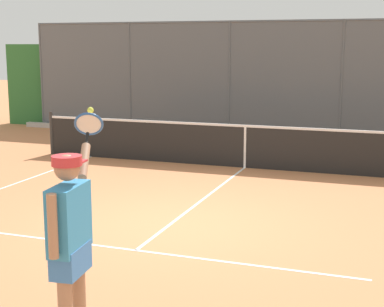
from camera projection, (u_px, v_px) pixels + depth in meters
name	position (u px, v px, depth m)	size (l,w,h in m)	color
ground_plane	(171.00, 224.00, 9.03)	(60.00, 60.00, 0.00)	#C67A4C
court_line_markings	(128.00, 256.00, 7.65)	(7.79, 10.40, 0.01)	white
fence_backdrop	(287.00, 91.00, 17.41)	(19.06, 1.37, 3.38)	#565B60
tennis_net	(245.00, 146.00, 13.06)	(10.01, 0.09, 1.07)	#2D2D2D
tennis_player	(70.00, 235.00, 5.18)	(0.59, 1.42, 2.07)	black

